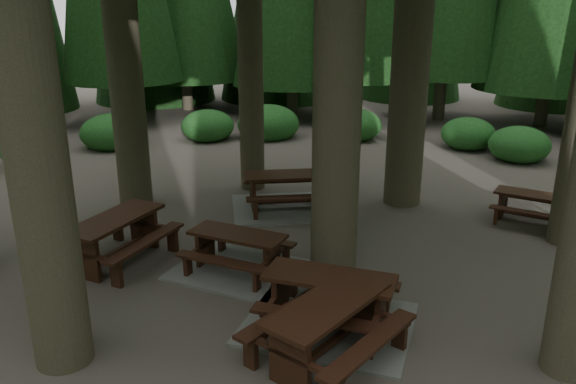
# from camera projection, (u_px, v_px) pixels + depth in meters

# --- Properties ---
(ground) EXTENTS (80.00, 80.00, 0.00)m
(ground) POSITION_uv_depth(u_px,v_px,m) (289.00, 272.00, 10.33)
(ground) COLOR #554C45
(ground) RESTS_ON ground
(picnic_table_a) EXTENTS (2.89, 2.56, 0.84)m
(picnic_table_a) POSITION_uv_depth(u_px,v_px,m) (329.00, 308.00, 8.51)
(picnic_table_a) COLOR gray
(picnic_table_a) RESTS_ON ground
(picnic_table_b) EXTENTS (2.23, 2.48, 0.90)m
(picnic_table_b) POSITION_uv_depth(u_px,v_px,m) (115.00, 232.00, 10.59)
(picnic_table_b) COLOR black
(picnic_table_b) RESTS_ON ground
(picnic_table_c) EXTENTS (3.03, 2.69, 0.89)m
(picnic_table_c) POSITION_uv_depth(u_px,v_px,m) (287.00, 196.00, 13.47)
(picnic_table_c) COLOR gray
(picnic_table_c) RESTS_ON ground
(picnic_table_d) EXTENTS (1.96, 1.81, 0.68)m
(picnic_table_d) POSITION_uv_depth(u_px,v_px,m) (531.00, 203.00, 12.60)
(picnic_table_d) COLOR black
(picnic_table_d) RESTS_ON ground
(picnic_table_e) EXTENTS (2.48, 2.59, 0.88)m
(picnic_table_e) POSITION_uv_depth(u_px,v_px,m) (328.00, 322.00, 7.61)
(picnic_table_e) COLOR black
(picnic_table_e) RESTS_ON ground
(picnic_table_f) EXTENTS (2.72, 2.48, 0.76)m
(picnic_table_f) POSITION_uv_depth(u_px,v_px,m) (238.00, 258.00, 10.29)
(picnic_table_f) COLOR gray
(picnic_table_f) RESTS_ON ground
(shrub_ring) EXTENTS (23.86, 24.64, 1.49)m
(shrub_ring) POSITION_uv_depth(u_px,v_px,m) (329.00, 238.00, 10.84)
(shrub_ring) COLOR #1F5B21
(shrub_ring) RESTS_ON ground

